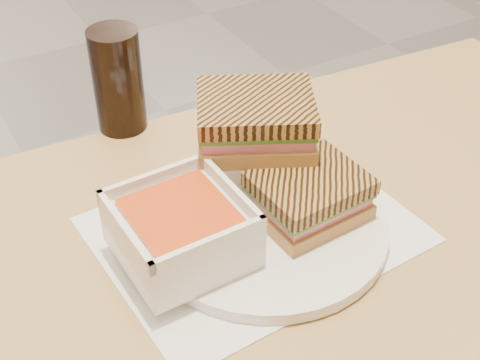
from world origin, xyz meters
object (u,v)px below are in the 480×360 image
soup_bowl (181,231)px  panini_lower (309,196)px  plate (265,226)px  cola_glass (118,80)px

soup_bowl → panini_lower: 0.15m
soup_bowl → panini_lower: (0.15, -0.01, -0.00)m
plate → cola_glass: (-0.06, 0.28, 0.06)m
plate → panini_lower: panini_lower is taller
cola_glass → plate: bearing=-78.8°
plate → cola_glass: bearing=101.2°
panini_lower → soup_bowl: bearing=174.5°
soup_bowl → panini_lower: soup_bowl is taller
cola_glass → soup_bowl: bearing=-99.4°
plate → soup_bowl: soup_bowl is taller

